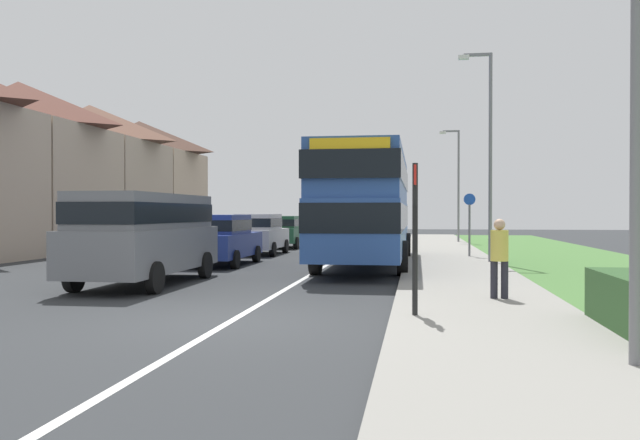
{
  "coord_description": "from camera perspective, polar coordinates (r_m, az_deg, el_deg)",
  "views": [
    {
      "loc": [
        3.03,
        -10.28,
        1.79
      ],
      "look_at": [
        0.55,
        6.24,
        1.6
      ],
      "focal_mm": 36.38,
      "sensor_mm": 36.0,
      "label": 1
    }
  ],
  "objects": [
    {
      "name": "parked_car_dark_green",
      "position": [
        32.89,
        -3.28,
        -0.91
      ],
      "size": [
        1.99,
        3.91,
        1.62
      ],
      "color": "#19472D",
      "rests_on": "ground_plane"
    },
    {
      "name": "street_lamp_mid",
      "position": [
        22.85,
        14.5,
        6.56
      ],
      "size": [
        1.14,
        0.2,
        7.21
      ],
      "color": "slate",
      "rests_on": "ground_plane"
    },
    {
      "name": "lane_marking_centre",
      "position": [
        18.61,
        -0.88,
        -4.85
      ],
      "size": [
        0.14,
        60.0,
        0.01
      ],
      "primitive_type": "cube",
      "color": "silver",
      "rests_on": "ground_plane"
    },
    {
      "name": "parked_car_blue",
      "position": [
        22.24,
        -8.72,
        -1.54
      ],
      "size": [
        1.94,
        4.45,
        1.72
      ],
      "color": "navy",
      "rests_on": "ground_plane"
    },
    {
      "name": "double_decker_bus",
      "position": [
        21.69,
        4.17,
        1.59
      ],
      "size": [
        2.8,
        11.55,
        3.7
      ],
      "color": "#284C93",
      "rests_on": "ground_plane"
    },
    {
      "name": "parked_car_silver",
      "position": [
        27.64,
        -5.36,
        -1.11
      ],
      "size": [
        1.91,
        4.07,
        1.73
      ],
      "color": "#B7B7BC",
      "rests_on": "ground_plane"
    },
    {
      "name": "ground_plane",
      "position": [
        10.87,
        -7.88,
        -8.84
      ],
      "size": [
        120.0,
        120.0,
        0.0
      ],
      "primitive_type": "plane",
      "color": "#2D3033"
    },
    {
      "name": "cycle_route_sign",
      "position": [
        25.45,
        13.02,
        -0.18
      ],
      "size": [
        0.44,
        0.08,
        2.52
      ],
      "color": "slate",
      "rests_on": "ground_plane"
    },
    {
      "name": "street_lamp_far",
      "position": [
        38.13,
        11.92,
        3.67
      ],
      "size": [
        1.14,
        0.2,
        6.53
      ],
      "color": "slate",
      "rests_on": "ground_plane"
    },
    {
      "name": "parked_van_grey",
      "position": [
        16.63,
        -15.08,
        -0.93
      ],
      "size": [
        2.11,
        5.52,
        2.25
      ],
      "color": "slate",
      "rests_on": "ground_plane"
    },
    {
      "name": "bus_stop_sign",
      "position": [
        10.67,
        8.36,
        -0.7
      ],
      "size": [
        0.09,
        0.52,
        2.6
      ],
      "color": "black",
      "rests_on": "ground_plane"
    },
    {
      "name": "pedestrian_at_stop",
      "position": [
        13.08,
        15.5,
        -2.95
      ],
      "size": [
        0.34,
        0.34,
        1.67
      ],
      "color": "#23232D",
      "rests_on": "ground_plane"
    },
    {
      "name": "pavement_near_side",
      "position": [
        16.41,
        12.63,
        -5.42
      ],
      "size": [
        3.2,
        68.0,
        0.12
      ],
      "primitive_type": "cube",
      "color": "gray",
      "rests_on": "ground_plane"
    },
    {
      "name": "house_terrace_far_side",
      "position": [
        35.49,
        -22.09,
        4.0
      ],
      "size": [
        7.24,
        25.85,
        7.78
      ],
      "color": "tan",
      "rests_on": "ground_plane"
    }
  ]
}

